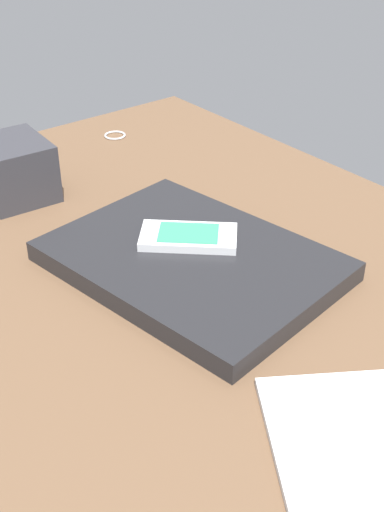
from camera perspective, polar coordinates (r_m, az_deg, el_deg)
desk_surface at (r=76.79cm, az=1.71°, el=-5.19°), size 120.00×80.00×3.00cm
laptop_closed at (r=81.25cm, az=0.00°, el=-0.44°), size 36.89×29.50×2.53cm
cell_phone_on_laptop at (r=82.65cm, az=-0.30°, el=1.67°), size 12.72×13.05×1.19cm
key_ring at (r=120.73cm, az=-6.63°, el=10.25°), size 3.82×3.82×0.36cm
notepad at (r=62.87cm, az=15.19°, el=-14.74°), size 23.30×23.95×0.80cm
desk_organizer at (r=100.54cm, az=-15.03°, el=7.18°), size 11.77×10.33×8.57cm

